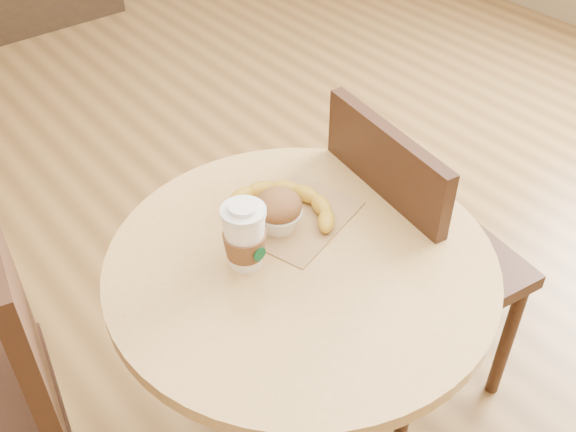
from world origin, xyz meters
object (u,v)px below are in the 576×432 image
object	(u,v)px
cafe_table	(300,328)
muffin	(278,211)
coffee_cup	(245,238)
chair_right	(411,258)
banana	(288,206)

from	to	relation	value
cafe_table	muffin	xyz separation A→B (m)	(0.02, 0.10, 0.25)
cafe_table	muffin	bearing A→B (deg)	77.86
cafe_table	coffee_cup	world-z (taller)	coffee_cup
chair_right	coffee_cup	world-z (taller)	chair_right
cafe_table	chair_right	size ratio (longest dim) A/B	0.83
cafe_table	coffee_cup	bearing A→B (deg)	146.81
cafe_table	chair_right	distance (m)	0.39
banana	muffin	bearing A→B (deg)	-172.94
muffin	banana	xyz separation A→B (m)	(0.04, 0.02, -0.02)
muffin	coffee_cup	bearing A→B (deg)	-160.17
muffin	banana	size ratio (longest dim) A/B	0.41
chair_right	muffin	bearing A→B (deg)	88.51
cafe_table	chair_right	world-z (taller)	chair_right
banana	chair_right	bearing A→B (deg)	-36.58
cafe_table	coffee_cup	distance (m)	0.28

